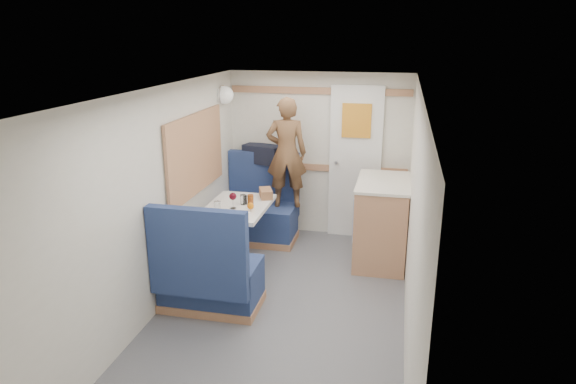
% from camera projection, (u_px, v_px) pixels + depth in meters
% --- Properties ---
extents(floor, '(4.50, 4.50, 0.00)m').
position_uv_depth(floor, '(275.00, 325.00, 4.47)').
color(floor, '#515156').
rests_on(floor, ground).
extents(ceiling, '(4.50, 4.50, 0.00)m').
position_uv_depth(ceiling, '(273.00, 93.00, 3.87)').
color(ceiling, silver).
rests_on(ceiling, wall_back).
extents(wall_back, '(2.20, 0.02, 2.00)m').
position_uv_depth(wall_back, '(319.00, 155.00, 6.27)').
color(wall_back, silver).
rests_on(wall_back, floor).
extents(wall_left, '(0.02, 4.50, 2.00)m').
position_uv_depth(wall_left, '(150.00, 208.00, 4.40)').
color(wall_left, silver).
rests_on(wall_left, floor).
extents(wall_right, '(0.02, 4.50, 2.00)m').
position_uv_depth(wall_right, '(413.00, 228.00, 3.94)').
color(wall_right, silver).
rests_on(wall_right, floor).
extents(oak_trim_low, '(2.15, 0.02, 0.08)m').
position_uv_depth(oak_trim_low, '(318.00, 167.00, 6.29)').
color(oak_trim_low, '#A16D48').
rests_on(oak_trim_low, wall_back).
extents(oak_trim_high, '(2.15, 0.02, 0.08)m').
position_uv_depth(oak_trim_high, '(320.00, 91.00, 6.02)').
color(oak_trim_high, '#A16D48').
rests_on(oak_trim_high, wall_back).
extents(side_window, '(0.04, 1.30, 0.72)m').
position_uv_depth(side_window, '(195.00, 154.00, 5.25)').
color(side_window, '#AEB398').
rests_on(side_window, wall_left).
extents(rear_door, '(0.62, 0.12, 1.86)m').
position_uv_depth(rear_door, '(355.00, 160.00, 6.15)').
color(rear_door, white).
rests_on(rear_door, wall_back).
extents(dinette_table, '(0.62, 0.92, 0.72)m').
position_uv_depth(dinette_table, '(237.00, 219.00, 5.37)').
color(dinette_table, white).
rests_on(dinette_table, floor).
extents(bench_far, '(0.90, 0.59, 1.05)m').
position_uv_depth(bench_far, '(260.00, 216.00, 6.25)').
color(bench_far, '#17264A').
rests_on(bench_far, floor).
extents(bench_near, '(0.90, 0.59, 1.05)m').
position_uv_depth(bench_near, '(209.00, 279.00, 4.64)').
color(bench_near, '#17264A').
rests_on(bench_near, floor).
extents(ledge, '(0.90, 0.14, 0.04)m').
position_uv_depth(ledge, '(265.00, 164.00, 6.32)').
color(ledge, '#A16D48').
rests_on(ledge, bench_far).
extents(dome_light, '(0.20, 0.20, 0.20)m').
position_uv_depth(dome_light, '(225.00, 95.00, 5.89)').
color(dome_light, white).
rests_on(dome_light, wall_left).
extents(galley_counter, '(0.57, 0.92, 0.92)m').
position_uv_depth(galley_counter, '(381.00, 221.00, 5.61)').
color(galley_counter, '#A16D48').
rests_on(galley_counter, floor).
extents(person, '(0.52, 0.39, 1.30)m').
position_uv_depth(person, '(286.00, 153.00, 5.96)').
color(person, brown).
rests_on(person, bench_far).
extents(duffel_bag, '(0.51, 0.35, 0.22)m').
position_uv_depth(duffel_bag, '(263.00, 154.00, 6.28)').
color(duffel_bag, black).
rests_on(duffel_bag, ledge).
extents(tray, '(0.33, 0.40, 0.02)m').
position_uv_depth(tray, '(229.00, 217.00, 4.97)').
color(tray, white).
rests_on(tray, dinette_table).
extents(orange_fruit, '(0.07, 0.07, 0.07)m').
position_uv_depth(orange_fruit, '(251.00, 206.00, 5.14)').
color(orange_fruit, '#E55D0A').
rests_on(orange_fruit, tray).
extents(cheese_block, '(0.12, 0.07, 0.04)m').
position_uv_depth(cheese_block, '(236.00, 214.00, 4.96)').
color(cheese_block, '#DBD27E').
rests_on(cheese_block, tray).
extents(wine_glass, '(0.08, 0.08, 0.17)m').
position_uv_depth(wine_glass, '(233.00, 197.00, 5.19)').
color(wine_glass, white).
rests_on(wine_glass, dinette_table).
extents(tumbler_left, '(0.07, 0.07, 0.11)m').
position_uv_depth(tumbler_left, '(217.00, 206.00, 5.13)').
color(tumbler_left, white).
rests_on(tumbler_left, dinette_table).
extents(tumbler_right, '(0.06, 0.06, 0.10)m').
position_uv_depth(tumbler_right, '(243.00, 200.00, 5.34)').
color(tumbler_right, silver).
rests_on(tumbler_right, dinette_table).
extents(beer_glass, '(0.06, 0.06, 0.10)m').
position_uv_depth(beer_glass, '(251.00, 199.00, 5.36)').
color(beer_glass, brown).
rests_on(beer_glass, dinette_table).
extents(pepper_grinder, '(0.04, 0.04, 0.10)m').
position_uv_depth(pepper_grinder, '(245.00, 200.00, 5.34)').
color(pepper_grinder, black).
rests_on(pepper_grinder, dinette_table).
extents(bread_loaf, '(0.20, 0.26, 0.09)m').
position_uv_depth(bread_loaf, '(266.00, 193.00, 5.56)').
color(bread_loaf, brown).
rests_on(bread_loaf, dinette_table).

